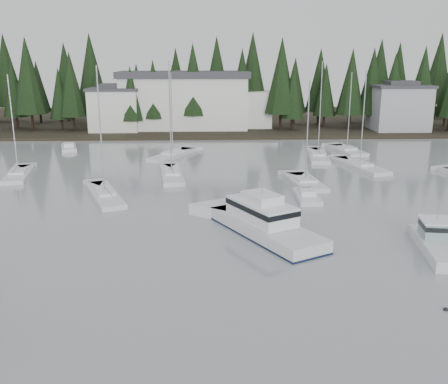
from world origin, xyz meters
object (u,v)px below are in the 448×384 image
Objects in this scene: sailboat_12 at (318,157)px; sailboat_3 at (360,167)px; sailboat_5 at (347,151)px; house_east_a at (399,107)px; sailboat_0 at (105,196)px; sailboat_8 at (305,184)px; house_west at (115,109)px; runabout_3 at (69,149)px; sailboat_2 at (19,176)px; harbor_inn at (195,101)px; sailboat_7 at (173,156)px; runabout_1 at (307,198)px; cabin_cruiser_center at (264,225)px; sailboat_11 at (172,176)px; lobster_boat_teal at (439,246)px.

sailboat_3 is at bearing -142.96° from sailboat_12.
house_east_a is at bearing -47.62° from sailboat_5.
sailboat_8 is at bearing -99.41° from sailboat_0.
sailboat_12 is (-20.62, -23.95, -4.83)m from house_east_a.
house_west is 1.53× the size of runabout_3.
sailboat_2 is at bearing 80.24° from sailboat_3.
harbor_inn is 2.36× the size of sailboat_7.
sailboat_0 is 0.98× the size of sailboat_12.
house_west is 0.73× the size of sailboat_3.
sailboat_12 reaches higher than house_west.
house_east_a is 0.75× the size of sailboat_12.
harbor_inn is at bearing 15.38° from runabout_1.
cabin_cruiser_center is 39.82m from sailboat_5.
sailboat_7 reaches higher than house_west.
sailboat_12 is at bearing -57.05° from harbor_inn.
sailboat_2 is 34.62m from sailboat_8.
sailboat_5 is 1.00× the size of sailboat_7.
sailboat_8 is (34.22, -5.24, -0.01)m from sailboat_2.
sailboat_5 reaches higher than runabout_1.
sailboat_5 is at bearing -45.66° from harbor_inn.
sailboat_0 reaches higher than runabout_1.
sailboat_11 is (-24.40, -4.22, 0.02)m from sailboat_3.
lobster_boat_teal is (34.52, -61.35, -4.16)m from house_west.
lobster_boat_teal is at bearing -73.24° from harbor_inn.
sailboat_5 is 28.33m from runabout_1.
sailboat_7 is 2.00× the size of runabout_3.
sailboat_3 is (43.12, 3.44, -0.01)m from sailboat_2.
house_west reaches higher than runabout_3.
harbor_inn is at bearing -31.03° from sailboat_0.
house_west is 36.23m from sailboat_2.
lobster_boat_teal is 0.63× the size of sailboat_7.
sailboat_8 is at bearing -109.17° from sailboat_2.
cabin_cruiser_center is 0.90× the size of sailboat_0.
house_east_a is 25.55m from sailboat_5.
runabout_3 is at bearing 48.22° from sailboat_8.
runabout_3 is (-58.41, -16.32, -4.77)m from house_east_a.
sailboat_0 is 33.60m from sailboat_12.
sailboat_5 is 2.31× the size of runabout_1.
sailboat_2 is 1.03× the size of sailboat_8.
sailboat_0 is at bearing -136.93° from house_east_a.
runabout_3 is (-38.93, 44.03, -0.37)m from lobster_boat_teal.
harbor_inn is 34.39m from sailboat_5.
cabin_cruiser_center reaches higher than runabout_3.
runabout_1 is at bearing 132.08° from sailboat_3.
sailboat_11 reaches higher than sailboat_5.
sailboat_7 is at bearing -95.79° from harbor_inn.
house_east_a reaches higher than house_west.
house_east_a is at bearing -1.06° from house_west.
sailboat_0 reaches higher than lobster_boat_teal.
harbor_inn reaches higher than house_west.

